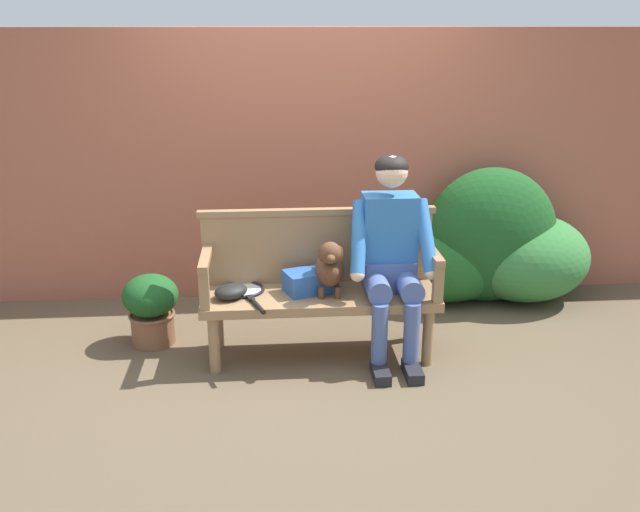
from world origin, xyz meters
TOP-DOWN VIEW (x-y plane):
  - ground_plane at (0.00, 0.00)m, footprint 40.00×40.00m
  - brick_garden_fence at (0.00, 1.23)m, footprint 8.00×0.30m
  - hedge_bush_mid_left at (1.67, 0.85)m, footprint 0.99×0.86m
  - hedge_bush_far_right at (1.07, 0.87)m, footprint 0.93×0.65m
  - hedge_bush_mid_right at (1.37, 0.85)m, footprint 1.02×0.66m
  - garden_bench at (0.00, 0.00)m, footprint 1.50×0.48m
  - bench_backrest at (0.00, 0.21)m, footprint 1.54×0.06m
  - bench_armrest_left_end at (-0.71, -0.09)m, footprint 0.06×0.48m
  - bench_armrest_right_end at (0.71, -0.09)m, footprint 0.06×0.48m
  - person_seated at (0.45, -0.01)m, footprint 0.56×0.64m
  - dog_on_bench at (0.06, -0.04)m, footprint 0.19×0.39m
  - tennis_racket at (-0.49, 0.05)m, footprint 0.37×0.58m
  - baseball_glove at (-0.56, -0.04)m, footprint 0.28×0.27m
  - sports_bag at (-0.08, 0.03)m, footprint 0.33×0.28m
  - potted_plant at (-1.12, 0.27)m, footprint 0.37×0.37m

SIDE VIEW (x-z plane):
  - ground_plane at x=0.00m, z-range 0.00..0.00m
  - potted_plant at x=-1.12m, z-range 0.03..0.52m
  - hedge_bush_far_right at x=1.07m, z-range 0.00..0.62m
  - hedge_bush_mid_left at x=1.67m, z-range 0.00..0.69m
  - garden_bench at x=0.00m, z-range 0.16..0.59m
  - tennis_racket at x=-0.49m, z-range 0.43..0.46m
  - baseball_glove at x=-0.56m, z-range 0.44..0.53m
  - sports_bag at x=-0.08m, z-range 0.44..0.58m
  - hedge_bush_mid_right at x=1.37m, z-range 0.00..1.05m
  - dog_on_bench at x=0.06m, z-range 0.44..0.82m
  - bench_armrest_left_end at x=-0.71m, z-range 0.50..0.78m
  - bench_armrest_right_end at x=0.71m, z-range 0.50..0.78m
  - bench_backrest at x=0.00m, z-range 0.44..0.94m
  - person_seated at x=0.45m, z-range 0.06..1.37m
  - brick_garden_fence at x=0.00m, z-range 0.00..2.04m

